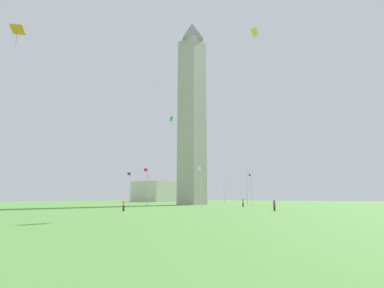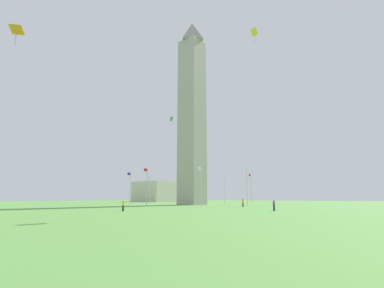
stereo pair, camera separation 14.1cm
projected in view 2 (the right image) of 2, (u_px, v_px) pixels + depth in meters
name	position (u px, v px, depth m)	size (l,w,h in m)	color
ground_plane	(192.00, 205.00, 78.17)	(260.00, 260.00, 0.00)	#548C3D
obelisk_monument	(192.00, 109.00, 83.17)	(5.99, 5.99, 54.47)	#A8A399
flagpole_n	(147.00, 185.00, 66.07)	(1.12, 0.14, 8.66)	silver
flagpole_ne	(201.00, 184.00, 62.64)	(1.12, 0.14, 8.66)	silver
flagpole_e	(247.00, 186.00, 68.80)	(1.12, 0.14, 8.66)	silver
flagpole_se	(251.00, 187.00, 80.92)	(1.12, 0.14, 8.66)	silver
flagpole_s	(224.00, 189.00, 91.92)	(1.12, 0.14, 8.66)	silver
flagpole_sw	(186.00, 189.00, 95.34)	(1.12, 0.14, 8.66)	silver
flagpole_w	(150.00, 188.00, 89.19)	(1.12, 0.14, 8.66)	silver
flagpole_nw	(130.00, 187.00, 77.07)	(1.12, 0.14, 8.66)	silver
person_purple_shirt	(274.00, 205.00, 41.75)	(0.32, 0.32, 1.60)	#2D2D38
person_yellow_shirt	(123.00, 205.00, 41.13)	(0.32, 0.32, 1.62)	#2D2D38
person_orange_shirt	(243.00, 203.00, 60.66)	(0.32, 0.32, 1.72)	#2D2D38
kite_white_diamond	(157.00, 84.00, 74.68)	(1.33, 1.19, 2.13)	white
kite_orange_diamond	(17.00, 30.00, 27.32)	(1.55, 1.55, 1.81)	orange
kite_green_box	(171.00, 119.00, 75.98)	(1.10, 0.97, 2.26)	green
kite_yellow_box	(254.00, 32.00, 49.72)	(1.39, 0.92, 2.76)	yellow
distant_building	(165.00, 192.00, 144.74)	(29.38, 17.56, 9.51)	beige
picnic_blanket_near_first_person	(265.00, 211.00, 40.20)	(1.80, 1.40, 0.01)	green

